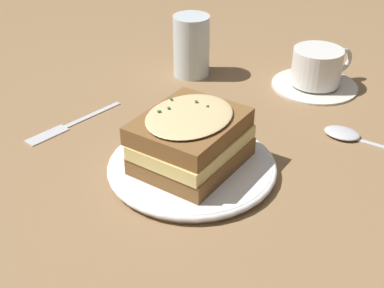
{
  "coord_description": "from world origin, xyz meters",
  "views": [
    {
      "loc": [
        0.4,
        -0.44,
        0.42
      ],
      "look_at": [
        -0.01,
        0.01,
        0.04
      ],
      "focal_mm": 50.0,
      "sensor_mm": 36.0,
      "label": 1
    }
  ],
  "objects": [
    {
      "name": "ground_plane",
      "position": [
        0.0,
        0.0,
        0.0
      ],
      "size": [
        2.4,
        2.4,
        0.0
      ],
      "primitive_type": "plane",
      "color": "olive"
    },
    {
      "name": "fork",
      "position": [
        -0.24,
        -0.04,
        0.0
      ],
      "size": [
        0.02,
        0.18,
        0.0
      ],
      "rotation": [
        0.0,
        0.0,
        3.14
      ],
      "color": "silver",
      "rests_on": "ground_plane"
    },
    {
      "name": "sandwich",
      "position": [
        -0.01,
        0.01,
        0.05
      ],
      "size": [
        0.14,
        0.16,
        0.08
      ],
      "rotation": [
        0.0,
        0.0,
        4.85
      ],
      "color": "brown",
      "rests_on": "dinner_plate"
    },
    {
      "name": "teacup_with_saucer",
      "position": [
        -0.03,
        0.35,
        0.03
      ],
      "size": [
        0.15,
        0.15,
        0.07
      ],
      "rotation": [
        0.0,
        0.0,
        1.22
      ],
      "color": "silver",
      "rests_on": "ground_plane"
    },
    {
      "name": "dinner_plate",
      "position": [
        -0.01,
        0.01,
        0.01
      ],
      "size": [
        0.23,
        0.23,
        0.01
      ],
      "color": "white",
      "rests_on": "ground_plane"
    },
    {
      "name": "water_glass",
      "position": [
        -0.22,
        0.24,
        0.06
      ],
      "size": [
        0.07,
        0.07,
        0.11
      ],
      "primitive_type": "cylinder",
      "color": "silver",
      "rests_on": "ground_plane"
    },
    {
      "name": "spoon",
      "position": [
        0.11,
        0.23,
        0.0
      ],
      "size": [
        0.16,
        0.05,
        0.01
      ],
      "rotation": [
        0.0,
        0.0,
        1.74
      ],
      "color": "silver",
      "rests_on": "ground_plane"
    }
  ]
}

